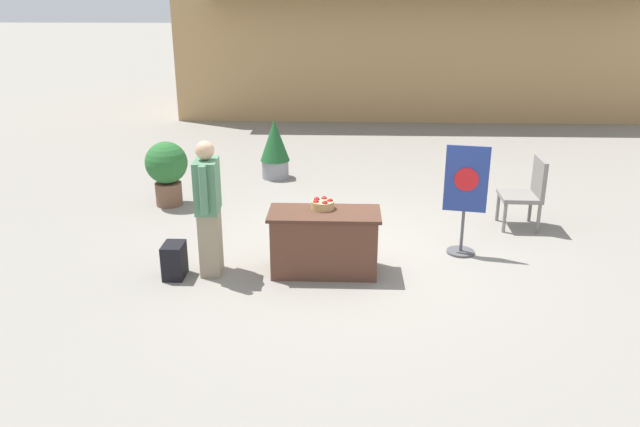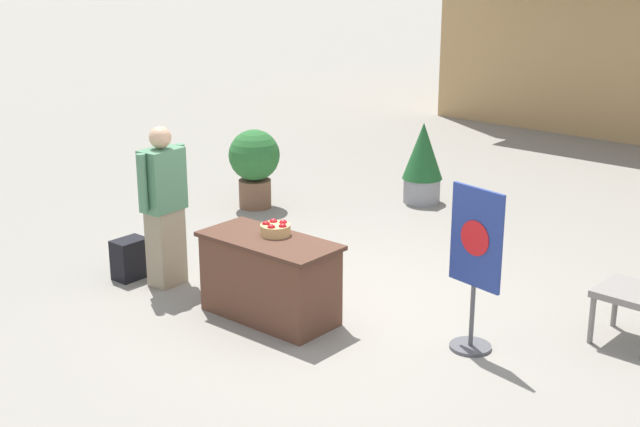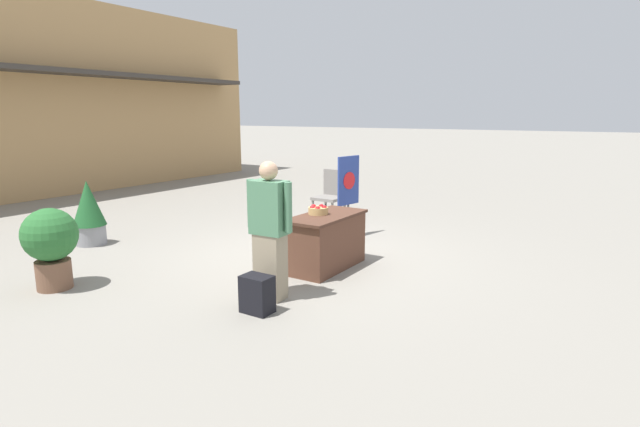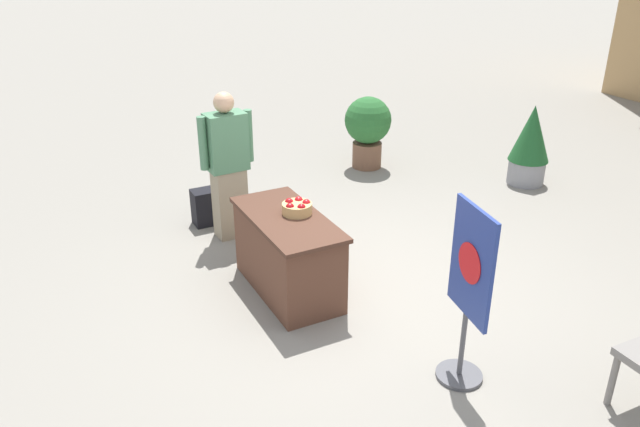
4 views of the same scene
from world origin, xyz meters
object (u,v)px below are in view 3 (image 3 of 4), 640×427
display_table (326,241)px  potted_plant_near_right (89,212)px  person_visitor (270,230)px  poster_board (348,194)px  backpack (257,294)px  apple_basket (318,210)px  patio_chair (332,193)px  potted_plant_near_left (50,242)px

display_table → potted_plant_near_right: (-1.02, 4.00, 0.17)m
display_table → person_visitor: 1.43m
person_visitor → potted_plant_near_right: size_ratio=1.52×
person_visitor → poster_board: bearing=9.7°
backpack → potted_plant_near_right: bearing=79.8°
display_table → apple_basket: (-0.03, 0.12, 0.44)m
poster_board → patio_chair: size_ratio=1.40×
potted_plant_near_left → backpack: bearing=-73.6°
apple_basket → patio_chair: patio_chair is taller
display_table → backpack: display_table is taller
potted_plant_near_right → potted_plant_near_left: size_ratio=1.05×
poster_board → potted_plant_near_right: bearing=-129.5°
backpack → person_visitor: bearing=18.4°
display_table → potted_plant_near_right: potted_plant_near_right is taller
patio_chair → potted_plant_near_left: 5.46m
patio_chair → poster_board: bearing=44.2°
poster_board → potted_plant_near_left: poster_board is taller
poster_board → potted_plant_near_right: (-2.79, 3.36, -0.21)m
patio_chair → backpack: bearing=23.4°
display_table → apple_basket: 0.46m
poster_board → potted_plant_near_right: poster_board is taller
display_table → backpack: bearing=-173.1°
display_table → potted_plant_near_right: 4.13m
display_table → person_visitor: size_ratio=0.81×
potted_plant_near_left → display_table: bearing=-43.4°
backpack → poster_board: size_ratio=0.29×
apple_basket → patio_chair: 3.26m
display_table → person_visitor: (-1.36, -0.08, 0.44)m
display_table → poster_board: bearing=19.9°
apple_basket → backpack: (-1.75, -0.33, -0.62)m
backpack → potted_plant_near_right: 4.30m
poster_board → potted_plant_near_right: size_ratio=1.33×
apple_basket → poster_board: size_ratio=0.19×
display_table → potted_plant_near_left: size_ratio=1.30×
patio_chair → person_visitor: bearing=23.7°
person_visitor → potted_plant_near_left: person_visitor is taller
patio_chair → potted_plant_near_right: potted_plant_near_right is taller
apple_basket → potted_plant_near_right: potted_plant_near_right is taller
patio_chair → apple_basket: bearing=29.5°
patio_chair → potted_plant_near_right: size_ratio=0.95×
backpack → potted_plant_near_right: potted_plant_near_right is taller
poster_board → person_visitor: bearing=-66.3°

